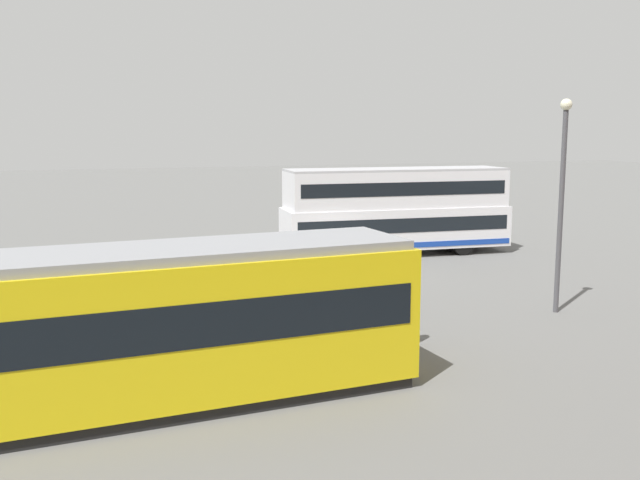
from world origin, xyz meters
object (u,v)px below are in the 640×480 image
object	(u,v)px
info_sign	(123,279)
pedestrian_near_railing	(307,289)
double_decker_bus	(396,211)
tram_yellow	(107,330)
street_lamp	(562,189)
pedestrian_crossing	(409,309)

from	to	relation	value
info_sign	pedestrian_near_railing	bearing A→B (deg)	-178.06
double_decker_bus	tram_yellow	world-z (taller)	double_decker_bus
double_decker_bus	street_lamp	xyz separation A→B (m)	(-0.37, 11.36, 1.89)
pedestrian_near_railing	info_sign	distance (m)	5.37
tram_yellow	pedestrian_crossing	world-z (taller)	tram_yellow
pedestrian_crossing	street_lamp	bearing A→B (deg)	-164.20
double_decker_bus	pedestrian_crossing	distance (m)	14.24
tram_yellow	pedestrian_crossing	size ratio (longest dim) A/B	7.58
street_lamp	tram_yellow	bearing A→B (deg)	15.63
pedestrian_crossing	street_lamp	world-z (taller)	street_lamp
tram_yellow	street_lamp	world-z (taller)	street_lamp
pedestrian_near_railing	info_sign	bearing A→B (deg)	1.94
pedestrian_crossing	info_sign	world-z (taller)	info_sign
double_decker_bus	pedestrian_crossing	xyz separation A→B (m)	(5.60, 13.05, -1.01)
pedestrian_crossing	pedestrian_near_railing	bearing A→B (deg)	-57.97
pedestrian_crossing	info_sign	distance (m)	7.79
pedestrian_crossing	tram_yellow	bearing A→B (deg)	15.51
double_decker_bus	tram_yellow	xyz separation A→B (m)	(13.42, 15.22, -0.28)
pedestrian_crossing	info_sign	size ratio (longest dim) A/B	0.69
pedestrian_near_railing	street_lamp	bearing A→B (deg)	170.30
double_decker_bus	tram_yellow	distance (m)	20.30
double_decker_bus	tram_yellow	bearing A→B (deg)	48.60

